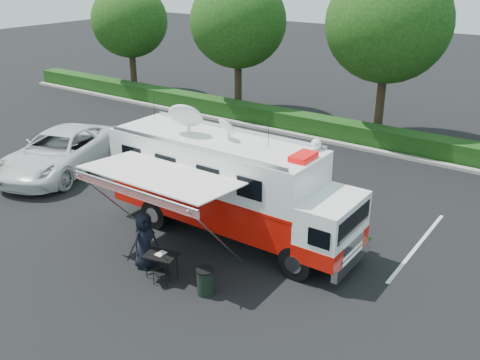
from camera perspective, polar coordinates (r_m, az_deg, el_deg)
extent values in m
plane|color=black|center=(18.59, -0.90, -5.90)|extent=(120.00, 120.00, 0.00)
cube|color=#9E998E|center=(26.33, 20.78, 1.56)|extent=(60.00, 0.35, 0.15)
cube|color=black|center=(27.02, 21.42, 2.95)|extent=(60.00, 1.20, 1.00)
cylinder|color=black|center=(38.70, -11.35, 11.94)|extent=(0.44, 0.44, 4.00)
ellipsoid|color=#14380F|center=(38.29, -11.70, 16.29)|extent=(5.12, 5.12, 4.86)
cylinder|color=black|center=(32.83, -0.20, 10.88)|extent=(0.44, 0.44, 4.40)
ellipsoid|color=#14380F|center=(32.32, -0.21, 16.54)|extent=(5.63, 5.63, 5.35)
cylinder|color=black|center=(28.63, 14.81, 8.80)|extent=(0.44, 0.44, 4.80)
ellipsoid|color=#14380F|center=(28.04, 15.55, 15.85)|extent=(6.14, 6.14, 5.84)
cube|color=silver|center=(28.84, -17.70, 3.60)|extent=(0.12, 5.50, 0.01)
cube|color=silver|center=(24.52, -9.05, 1.11)|extent=(0.12, 5.50, 0.01)
cube|color=silver|center=(21.05, 2.83, -2.33)|extent=(0.12, 5.50, 0.01)
cube|color=silver|center=(18.90, 18.43, -6.65)|extent=(0.12, 5.50, 0.01)
cube|color=black|center=(18.34, -0.91, -4.42)|extent=(8.42, 1.37, 0.29)
cylinder|color=black|center=(16.07, 5.95, -8.76)|extent=(1.08, 0.31, 1.08)
cylinder|color=black|center=(17.74, 9.43, -5.73)|extent=(1.08, 0.31, 1.08)
cylinder|color=black|center=(19.10, -9.02, -3.56)|extent=(1.08, 0.31, 1.08)
cylinder|color=black|center=(20.53, -4.87, -1.42)|extent=(1.08, 0.31, 1.08)
cube|color=silver|center=(16.40, 11.90, -8.27)|extent=(0.20, 2.45, 0.39)
cube|color=white|center=(16.20, 9.80, -4.73)|extent=(1.37, 2.45, 1.67)
cube|color=red|center=(16.48, 9.66, -6.55)|extent=(1.39, 2.47, 0.54)
cube|color=black|center=(15.85, 11.93, -4.36)|extent=(0.12, 2.15, 0.69)
cube|color=red|center=(18.39, -2.65, -1.82)|extent=(7.45, 2.45, 1.18)
cube|color=red|center=(18.16, -2.68, -0.13)|extent=(7.47, 2.47, 0.10)
cube|color=white|center=(17.89, -2.72, 2.05)|extent=(7.45, 2.45, 1.37)
cube|color=white|center=(17.65, -2.76, 4.25)|extent=(7.45, 2.45, 0.08)
cube|color=#CC0505|center=(15.87, 6.77, 2.51)|extent=(0.54, 0.93, 0.16)
sphere|color=white|center=(16.70, 8.12, 3.82)|extent=(0.33, 0.33, 0.33)
ellipsoid|color=white|center=(17.99, -5.82, 6.84)|extent=(1.18, 1.18, 0.35)
ellipsoid|color=white|center=(17.41, -1.37, 5.74)|extent=(0.69, 0.69, 0.20)
cylinder|color=black|center=(19.72, -9.12, 7.48)|extent=(0.02, 0.02, 0.98)
cylinder|color=black|center=(18.69, -5.63, 6.82)|extent=(0.02, 0.02, 0.98)
cylinder|color=black|center=(16.77, 3.08, 5.06)|extent=(0.02, 0.02, 0.98)
cube|color=white|center=(16.24, -8.49, 0.55)|extent=(4.90, 2.35, 0.20)
cube|color=red|center=(15.56, -11.36, -1.36)|extent=(4.90, 0.04, 0.27)
cylinder|color=#B2B2B7|center=(15.51, -11.45, -0.99)|extent=(4.90, 0.07, 0.07)
cylinder|color=#B2B2B7|center=(18.24, -13.43, -2.24)|extent=(0.05, 2.54, 2.82)
cylinder|color=#B2B2B7|center=(15.49, -2.41, -6.27)|extent=(0.05, 2.54, 2.82)
imported|color=silver|center=(25.34, -18.40, 0.91)|extent=(5.11, 7.28, 1.84)
imported|color=black|center=(17.10, -9.92, -9.03)|extent=(0.62, 0.92, 1.83)
cube|color=black|center=(16.02, -8.44, -7.97)|extent=(1.08, 0.87, 0.04)
cylinder|color=black|center=(16.32, -9.98, -9.07)|extent=(0.02, 0.02, 0.78)
cylinder|color=black|center=(16.61, -8.77, -8.37)|extent=(0.02, 0.02, 0.78)
cylinder|color=black|center=(15.84, -7.93, -9.99)|extent=(0.02, 0.02, 0.78)
cylinder|color=black|center=(16.14, -6.73, -9.24)|extent=(0.02, 0.02, 0.78)
cube|color=silver|center=(16.07, -8.45, -7.76)|extent=(0.25, 0.34, 0.01)
cube|color=black|center=(15.95, -8.41, -9.75)|extent=(0.53, 0.53, 0.04)
cube|color=black|center=(15.96, -7.97, -8.78)|extent=(0.37, 0.20, 0.44)
cylinder|color=black|center=(16.06, -9.18, -10.40)|extent=(0.02, 0.02, 0.40)
cylinder|color=black|center=(16.25, -8.40, -9.92)|extent=(0.02, 0.02, 0.40)
cylinder|color=black|center=(15.87, -8.34, -10.78)|extent=(0.02, 0.02, 0.40)
cylinder|color=black|center=(16.06, -7.56, -10.29)|extent=(0.02, 0.02, 0.40)
cylinder|color=black|center=(15.43, -3.69, -10.81)|extent=(0.50, 0.50, 0.76)
cylinder|color=black|center=(15.21, -3.73, -9.55)|extent=(0.54, 0.54, 0.04)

